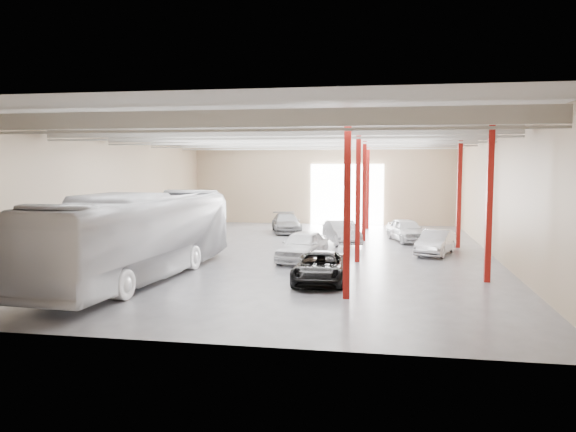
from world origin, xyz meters
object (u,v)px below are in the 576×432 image
(coach_bus, at_px, (138,236))
(car_row_a, at_px, (303,246))
(black_sedan, at_px, (320,268))
(car_row_c, at_px, (286,223))
(car_right_near, at_px, (436,242))
(car_right_far, at_px, (407,230))
(car_row_b, at_px, (342,232))

(coach_bus, height_order, car_row_a, coach_bus)
(black_sedan, bearing_deg, car_row_a, 105.16)
(car_row_c, bearing_deg, coach_bus, -116.50)
(coach_bus, height_order, black_sedan, coach_bus)
(coach_bus, relative_size, car_row_a, 2.95)
(black_sedan, bearing_deg, car_right_near, 55.90)
(car_row_c, height_order, car_right_far, car_right_far)
(black_sedan, height_order, car_right_far, car_right_far)
(car_row_a, bearing_deg, car_right_near, 34.26)
(coach_bus, height_order, car_row_c, coach_bus)
(black_sedan, bearing_deg, car_right_far, 72.20)
(car_right_near, bearing_deg, car_right_far, 122.91)
(coach_bus, relative_size, car_right_near, 3.32)
(car_row_a, height_order, car_row_c, car_row_a)
(black_sedan, xyz_separation_m, car_right_near, (5.46, 8.45, 0.03))
(black_sedan, height_order, car_row_c, car_row_c)
(black_sedan, height_order, car_right_near, car_right_near)
(car_row_c, bearing_deg, car_right_near, -56.40)
(car_row_a, bearing_deg, coach_bus, -128.03)
(car_row_c, distance_m, car_right_far, 9.20)
(car_row_a, bearing_deg, black_sedan, -64.30)
(car_row_c, bearing_deg, black_sedan, -90.85)
(black_sedan, distance_m, car_row_b, 11.84)
(car_row_b, relative_size, car_right_near, 1.07)
(coach_bus, xyz_separation_m, car_row_c, (3.39, 17.70, -1.20))
(car_row_a, relative_size, car_row_c, 0.96)
(coach_bus, xyz_separation_m, car_row_b, (7.87, 12.50, -1.17))
(coach_bus, xyz_separation_m, car_right_near, (13.35, 9.12, -1.22))
(black_sedan, bearing_deg, coach_bus, -176.42)
(coach_bus, relative_size, car_row_c, 2.84)
(car_row_a, bearing_deg, car_row_b, 86.52)
(black_sedan, xyz_separation_m, car_right_far, (4.06, 13.65, 0.10))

